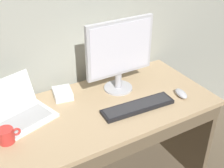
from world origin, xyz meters
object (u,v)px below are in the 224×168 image
object	(u,v)px
external_drive_box	(63,93)
external_monitor	(120,52)
laptop_white	(20,112)
computer_mouse	(181,94)
coffee_mug	(7,136)
wired_keyboard	(138,107)

from	to	relation	value
external_drive_box	external_monitor	bearing A→B (deg)	-16.74
external_drive_box	laptop_white	bearing A→B (deg)	-163.26
computer_mouse	coffee_mug	size ratio (longest dim) A/B	0.99
laptop_white	wired_keyboard	size ratio (longest dim) A/B	0.85
external_monitor	wired_keyboard	bearing A→B (deg)	-93.09
laptop_white	coffee_mug	bearing A→B (deg)	-124.63
laptop_white	external_monitor	size ratio (longest dim) A/B	0.81
external_monitor	wired_keyboard	xyz separation A→B (m)	(-0.01, -0.24, -0.26)
wired_keyboard	computer_mouse	xyz separation A→B (m)	(0.32, -0.03, 0.01)
external_drive_box	coffee_mug	world-z (taller)	coffee_mug
computer_mouse	coffee_mug	distance (m)	1.10
wired_keyboard	external_drive_box	size ratio (longest dim) A/B	3.27
external_drive_box	wired_keyboard	bearing A→B (deg)	-45.16
computer_mouse	external_drive_box	xyz separation A→B (m)	(-0.67, 0.38, 0.01)
external_monitor	external_drive_box	bearing A→B (deg)	163.26
laptop_white	wired_keyboard	xyz separation A→B (m)	(0.65, -0.26, -0.03)
external_monitor	external_drive_box	size ratio (longest dim) A/B	3.41
coffee_mug	external_monitor	bearing A→B (deg)	10.83
external_drive_box	computer_mouse	bearing A→B (deg)	-29.34
wired_keyboard	coffee_mug	bearing A→B (deg)	172.97
wired_keyboard	coffee_mug	distance (m)	0.77
external_monitor	wired_keyboard	world-z (taller)	external_monitor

